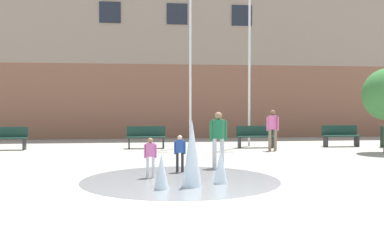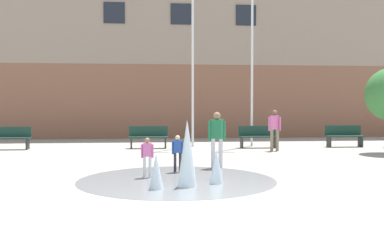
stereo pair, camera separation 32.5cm
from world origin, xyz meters
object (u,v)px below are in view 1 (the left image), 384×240
child_running (180,151)px  adult_in_red (218,135)px  flagpole_left (191,37)px  park_bench_near_trashcan (341,135)px  child_in_fountain (150,154)px  flagpole_right (250,35)px  park_bench_center (255,136)px  park_bench_under_left_flagpole (146,137)px  adult_near_bench (273,127)px  park_bench_far_left (6,138)px

child_running → adult_in_red: size_ratio=0.62×
flagpole_left → child_running: bearing=-99.0°
park_bench_near_trashcan → flagpole_left: size_ratio=0.18×
park_bench_near_trashcan → child_in_fountain: (-8.35, -7.34, 0.10)m
child_in_fountain → flagpole_right: flagpole_right is taller
park_bench_center → child_in_fountain: bearing=-122.1°
park_bench_under_left_flagpole → flagpole_right: flagpole_right is taller
adult_near_bench → flagpole_left: (-2.97, 2.10, 3.75)m
adult_near_bench → park_bench_under_left_flagpole: bearing=-65.4°
park_bench_under_left_flagpole → park_bench_near_trashcan: same height
child_in_fountain → adult_near_bench: bearing=48.0°
adult_near_bench → park_bench_near_trashcan: bearing=154.1°
park_bench_under_left_flagpole → park_bench_far_left: bearing=179.9°
flagpole_left → flagpole_right: (2.58, 0.00, 0.15)m
adult_in_red → park_bench_far_left: bearing=-6.8°
child_running → flagpole_left: 8.40m
adult_in_red → flagpole_right: bearing=-79.2°
park_bench_under_left_flagpole → adult_near_bench: 5.15m
park_bench_far_left → flagpole_right: bearing=3.1°
child_in_fountain → adult_near_bench: size_ratio=0.62×
child_running → flagpole_right: flagpole_right is taller
park_bench_under_left_flagpole → child_in_fountain: child_in_fountain is taller
park_bench_under_left_flagpole → adult_near_bench: size_ratio=1.01×
park_bench_under_left_flagpole → flagpole_right: size_ratio=0.17×
park_bench_far_left → flagpole_right: (10.03, 0.54, 4.35)m
park_bench_under_left_flagpole → adult_near_bench: (4.89, -1.55, 0.45)m
park_bench_far_left → flagpole_right: size_ratio=0.17×
adult_near_bench → flagpole_left: 5.22m
child_in_fountain → child_running: bearing=42.8°
child_in_fountain → park_bench_under_left_flagpole: bearing=87.4°
park_bench_near_trashcan → child_running: bearing=-139.1°
park_bench_far_left → park_bench_near_trashcan: size_ratio=1.00×
adult_near_bench → flagpole_right: (-0.39, 2.10, 3.90)m
flagpole_right → park_bench_far_left: bearing=-176.9°
park_bench_far_left → park_bench_center: same height
adult_in_red → flagpole_left: size_ratio=0.18×
adult_in_red → child_in_fountain: bearing=69.3°
park_bench_far_left → flagpole_left: bearing=4.1°
child_in_fountain → flagpole_right: size_ratio=0.11×
adult_in_red → child_in_fountain: 2.49m
park_bench_under_left_flagpole → adult_near_bench: bearing=-17.6°
park_bench_under_left_flagpole → flagpole_left: (1.92, 0.54, 4.20)m
park_bench_under_left_flagpole → park_bench_near_trashcan: 8.33m
park_bench_center → child_in_fountain: 8.62m
park_bench_far_left → park_bench_under_left_flagpole: bearing=-0.1°
park_bench_far_left → park_bench_center: (10.09, -0.22, 0.00)m
park_bench_near_trashcan → flagpole_left: 7.69m
park_bench_far_left → flagpole_left: flagpole_left is taller
adult_near_bench → flagpole_right: 4.44m
adult_in_red → child_in_fountain: adult_in_red is taller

